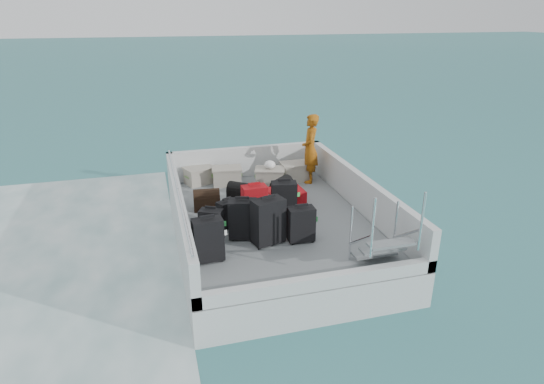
# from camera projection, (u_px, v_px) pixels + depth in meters

# --- Properties ---
(ground) EXTENTS (160.00, 160.00, 0.00)m
(ground) POSITION_uv_depth(u_px,v_px,m) (274.00, 247.00, 8.77)
(ground) COLOR #1D6666
(ground) RESTS_ON ground
(ferry_hull) EXTENTS (3.60, 5.00, 0.60)m
(ferry_hull) POSITION_uv_depth(u_px,v_px,m) (274.00, 233.00, 8.66)
(ferry_hull) COLOR silver
(ferry_hull) RESTS_ON ground
(deck) EXTENTS (3.30, 4.70, 0.02)m
(deck) POSITION_uv_depth(u_px,v_px,m) (274.00, 218.00, 8.55)
(deck) COLOR slate
(deck) RESTS_ON ferry_hull
(deck_fittings) EXTENTS (3.60, 5.00, 0.90)m
(deck_fittings) POSITION_uv_depth(u_px,v_px,m) (297.00, 204.00, 8.20)
(deck_fittings) COLOR silver
(deck_fittings) RESTS_ON deck
(suitcase_0) EXTENTS (0.48, 0.29, 0.71)m
(suitcase_0) POSITION_uv_depth(u_px,v_px,m) (208.00, 240.00, 6.94)
(suitcase_0) COLOR black
(suitcase_0) RESTS_ON deck
(suitcase_1) EXTENTS (0.44, 0.37, 0.57)m
(suitcase_1) POSITION_uv_depth(u_px,v_px,m) (212.00, 226.00, 7.56)
(suitcase_1) COLOR black
(suitcase_1) RESTS_ON deck
(suitcase_2) EXTENTS (0.41, 0.35, 0.51)m
(suitcase_2) POSITION_uv_depth(u_px,v_px,m) (227.00, 215.00, 8.05)
(suitcase_2) COLOR black
(suitcase_2) RESTS_ON deck
(suitcase_3) EXTENTS (0.59, 0.44, 0.79)m
(suitcase_3) POSITION_uv_depth(u_px,v_px,m) (268.00, 222.00, 7.46)
(suitcase_3) COLOR black
(suitcase_3) RESTS_ON deck
(suitcase_4) EXTENTS (0.53, 0.39, 0.70)m
(suitcase_4) POSITION_uv_depth(u_px,v_px,m) (243.00, 220.00, 7.64)
(suitcase_4) COLOR black
(suitcase_4) RESTS_ON deck
(suitcase_5) EXTENTS (0.47, 0.29, 0.63)m
(suitcase_5) POSITION_uv_depth(u_px,v_px,m) (255.00, 202.00, 8.43)
(suitcase_5) COLOR maroon
(suitcase_5) RESTS_ON deck
(suitcase_6) EXTENTS (0.45, 0.27, 0.61)m
(suitcase_6) POSITION_uv_depth(u_px,v_px,m) (301.00, 225.00, 7.56)
(suitcase_6) COLOR black
(suitcase_6) RESTS_ON deck
(suitcase_7) EXTENTS (0.51, 0.35, 0.66)m
(suitcase_7) POSITION_uv_depth(u_px,v_px,m) (284.00, 199.00, 8.54)
(suitcase_7) COLOR black
(suitcase_7) RESTS_ON deck
(suitcase_8) EXTENTS (0.85, 0.59, 0.32)m
(suitcase_8) POSITION_uv_depth(u_px,v_px,m) (283.00, 198.00, 9.03)
(suitcase_8) COLOR maroon
(suitcase_8) RESTS_ON deck
(duffel_0) EXTENTS (0.53, 0.35, 0.32)m
(duffel_0) POSITION_uv_depth(u_px,v_px,m) (207.00, 202.00, 8.85)
(duffel_0) COLOR black
(duffel_0) RESTS_ON deck
(duffel_1) EXTENTS (0.52, 0.50, 0.32)m
(duffel_1) POSITION_uv_depth(u_px,v_px,m) (239.00, 194.00, 9.19)
(duffel_1) COLOR black
(duffel_1) RESTS_ON deck
(duffel_2) EXTENTS (0.57, 0.56, 0.32)m
(duffel_2) POSITION_uv_depth(u_px,v_px,m) (281.00, 189.00, 9.45)
(duffel_2) COLOR black
(duffel_2) RESTS_ON deck
(crate_0) EXTENTS (0.70, 0.59, 0.36)m
(crate_0) POSITION_uv_depth(u_px,v_px,m) (199.00, 176.00, 10.17)
(crate_0) COLOR #9D9488
(crate_0) RESTS_ON deck
(crate_1) EXTENTS (0.66, 0.50, 0.37)m
(crate_1) POSITION_uv_depth(u_px,v_px,m) (227.00, 177.00, 10.10)
(crate_1) COLOR #9D9488
(crate_1) RESTS_ON deck
(crate_2) EXTENTS (0.71, 0.58, 0.37)m
(crate_2) POSITION_uv_depth(u_px,v_px,m) (270.00, 178.00, 10.05)
(crate_2) COLOR #9D9488
(crate_2) RESTS_ON deck
(crate_3) EXTENTS (0.64, 0.45, 0.38)m
(crate_3) POSITION_uv_depth(u_px,v_px,m) (296.00, 172.00, 10.36)
(crate_3) COLOR #9D9488
(crate_3) RESTS_ON deck
(yellow_bag) EXTENTS (0.28, 0.26, 0.22)m
(yellow_bag) POSITION_uv_depth(u_px,v_px,m) (290.00, 177.00, 10.29)
(yellow_bag) COLOR yellow
(yellow_bag) RESTS_ON deck
(white_bag) EXTENTS (0.24, 0.24, 0.18)m
(white_bag) POSITION_uv_depth(u_px,v_px,m) (270.00, 166.00, 9.94)
(white_bag) COLOR white
(white_bag) RESTS_ON crate_2
(passenger) EXTENTS (0.53, 0.65, 1.54)m
(passenger) POSITION_uv_depth(u_px,v_px,m) (310.00, 149.00, 10.07)
(passenger) COLOR orange
(passenger) RESTS_ON deck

